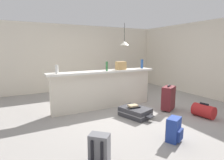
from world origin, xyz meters
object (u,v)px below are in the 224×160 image
object	(u,v)px
bottle_green	(107,66)
suitcase_upright_maroon	(168,98)
backpack_grey	(100,149)
bottle_blue	(142,64)
suitcase_flat_charcoal	(135,112)
book_stack	(134,106)
pendant_lamp	(124,43)
bottle_white	(57,69)
dining_table	(125,75)
grocery_bag	(121,66)
dining_chair_near_partition	(132,81)
duffel_bag_red	(204,111)
backpack_blue	(174,130)

from	to	relation	value
bottle_green	suitcase_upright_maroon	xyz separation A→B (m)	(1.36, -0.87, -0.82)
bottle_green	backpack_grey	distance (m)	2.56
bottle_blue	suitcase_upright_maroon	distance (m)	1.27
suitcase_flat_charcoal	book_stack	world-z (taller)	book_stack
pendant_lamp	book_stack	world-z (taller)	pendant_lamp
suitcase_flat_charcoal	suitcase_upright_maroon	distance (m)	1.06
bottle_white	pendant_lamp	xyz separation A→B (m)	(2.67, 1.38, 0.67)
bottle_blue	book_stack	bearing A→B (deg)	-134.49
bottle_white	bottle_blue	distance (m)	2.47
dining_table	book_stack	bearing A→B (deg)	-117.12
bottle_green	grocery_bag	bearing A→B (deg)	10.08
bottle_green	dining_table	xyz separation A→B (m)	(1.42, 1.36, -0.50)
bottle_blue	dining_chair_near_partition	bearing A→B (deg)	77.71
bottle_blue	duffel_bag_red	world-z (taller)	bottle_blue
bottle_green	suitcase_upright_maroon	size ratio (longest dim) A/B	0.36
duffel_bag_red	bottle_white	bearing A→B (deg)	150.88
grocery_bag	suitcase_upright_maroon	xyz separation A→B (m)	(0.88, -0.96, -0.80)
bottle_green	pendant_lamp	xyz separation A→B (m)	(1.40, 1.42, 0.65)
suitcase_upright_maroon	backpack_blue	bearing A→B (deg)	-131.46
suitcase_upright_maroon	bottle_blue	bearing A→B (deg)	99.74
backpack_grey	bottle_green	bearing A→B (deg)	61.20
bottle_blue	suitcase_flat_charcoal	world-z (taller)	bottle_blue
bottle_white	backpack_grey	bearing A→B (deg)	-86.71
pendant_lamp	suitcase_flat_charcoal	xyz separation A→B (m)	(-1.08, -2.27, -1.68)
backpack_grey	book_stack	xyz separation A→B (m)	(1.45, 1.25, 0.05)
dining_chair_near_partition	book_stack	distance (m)	2.01
grocery_bag	book_stack	size ratio (longest dim) A/B	0.92
dining_chair_near_partition	backpack_grey	distance (m)	3.88
grocery_bag	duffel_bag_red	distance (m)	2.35
dining_table	suitcase_upright_maroon	bearing A→B (deg)	-91.62
bottle_green	backpack_blue	xyz separation A→B (m)	(0.24, -2.14, -0.94)
backpack_blue	dining_table	bearing A→B (deg)	71.34
dining_table	dining_chair_near_partition	bearing A→B (deg)	-96.58
suitcase_flat_charcoal	backpack_blue	bearing A→B (deg)	-93.64
dining_table	suitcase_flat_charcoal	size ratio (longest dim) A/B	1.24
bottle_green	suitcase_flat_charcoal	world-z (taller)	bottle_green
bottle_green	backpack_grey	xyz separation A→B (m)	(-1.15, -2.09, -0.94)
grocery_bag	suitcase_upright_maroon	distance (m)	1.53
bottle_white	grocery_bag	distance (m)	1.75
backpack_grey	duffel_bag_red	distance (m)	2.92
bottle_green	dining_chair_near_partition	xyz separation A→B (m)	(1.36, 0.85, -0.63)
grocery_bag	backpack_grey	distance (m)	2.87
bottle_green	grocery_bag	distance (m)	0.48
pendant_lamp	suitcase_flat_charcoal	world-z (taller)	pendant_lamp
backpack_blue	suitcase_upright_maroon	xyz separation A→B (m)	(1.12, 1.26, 0.13)
backpack_grey	backpack_blue	bearing A→B (deg)	-2.12
pendant_lamp	backpack_grey	xyz separation A→B (m)	(-2.55, -3.50, -1.59)
bottle_white	grocery_bag	size ratio (longest dim) A/B	0.78
dining_chair_near_partition	backpack_blue	xyz separation A→B (m)	(-1.12, -2.99, -0.31)
bottle_green	duffel_bag_red	bearing A→B (deg)	-43.32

